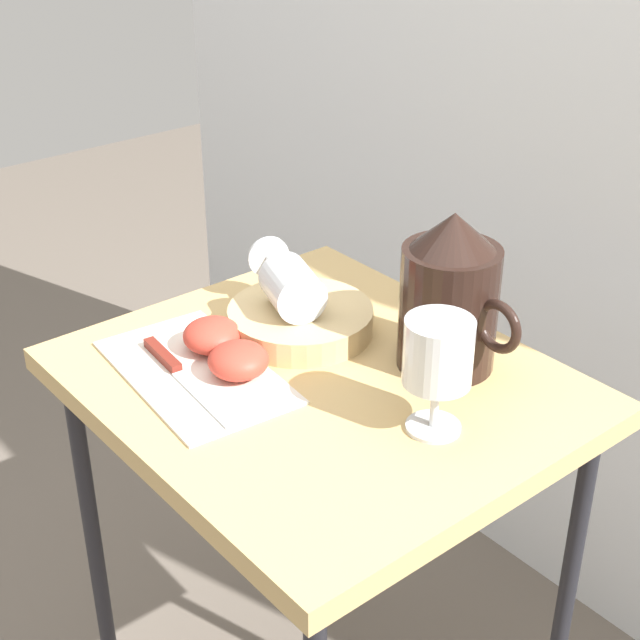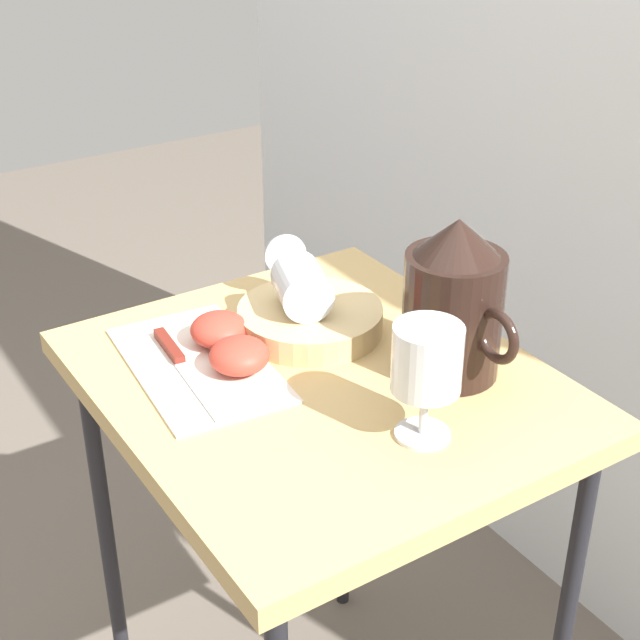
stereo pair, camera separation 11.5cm
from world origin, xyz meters
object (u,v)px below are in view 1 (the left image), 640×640
(pitcher, at_px, (449,305))
(wine_glass_upright, at_px, (438,358))
(basket_tray, at_px, (300,320))
(knife, at_px, (175,368))
(wine_glass_tipped_near, at_px, (291,286))
(table, at_px, (320,420))
(apple_half_left, at_px, (212,335))
(apple_half_right, at_px, (238,360))

(pitcher, relative_size, wine_glass_upright, 1.47)
(pitcher, bearing_deg, basket_tray, -153.62)
(pitcher, xyz_separation_m, knife, (-0.20, -0.28, -0.08))
(wine_glass_upright, bearing_deg, wine_glass_tipped_near, 177.21)
(wine_glass_tipped_near, bearing_deg, knife, -92.19)
(knife, bearing_deg, table, 49.20)
(wine_glass_upright, bearing_deg, table, -170.47)
(pitcher, xyz_separation_m, wine_glass_upright, (0.09, -0.11, 0.01))
(table, xyz_separation_m, wine_glass_tipped_near, (-0.11, 0.04, 0.14))
(table, height_order, pitcher, pitcher)
(apple_half_left, height_order, apple_half_right, same)
(wine_glass_tipped_near, bearing_deg, apple_half_left, -101.42)
(table, distance_m, wine_glass_tipped_near, 0.18)
(apple_half_left, bearing_deg, basket_tray, 76.35)
(table, xyz_separation_m, knife, (-0.12, -0.14, 0.08))
(apple_half_left, relative_size, knife, 0.34)
(wine_glass_tipped_near, bearing_deg, basket_tray, 54.31)
(basket_tray, height_order, wine_glass_upright, wine_glass_upright)
(pitcher, relative_size, apple_half_right, 2.71)
(table, distance_m, apple_half_left, 0.18)
(pitcher, xyz_separation_m, apple_half_right, (-0.14, -0.22, -0.06))
(table, height_order, basket_tray, basket_tray)
(basket_tray, relative_size, apple_half_right, 2.58)
(table, bearing_deg, pitcher, 61.23)
(table, bearing_deg, wine_glass_upright, 9.53)
(apple_half_left, height_order, knife, apple_half_left)
(table, distance_m, knife, 0.20)
(apple_half_right, bearing_deg, wine_glass_tipped_near, 112.29)
(pitcher, distance_m, wine_glass_upright, 0.15)
(basket_tray, bearing_deg, table, -26.34)
(knife, bearing_deg, pitcher, 54.89)
(knife, bearing_deg, basket_tray, 85.83)
(table, xyz_separation_m, pitcher, (0.08, 0.14, 0.15))
(apple_half_right, distance_m, knife, 0.08)
(apple_half_right, bearing_deg, table, 52.45)
(wine_glass_upright, distance_m, apple_half_left, 0.33)
(basket_tray, relative_size, wine_glass_tipped_near, 1.23)
(pitcher, height_order, apple_half_left, pitcher)
(basket_tray, xyz_separation_m, wine_glass_tipped_near, (-0.01, -0.01, 0.05))
(apple_half_right, height_order, knife, apple_half_right)
(pitcher, height_order, knife, pitcher)
(table, distance_m, wine_glass_upright, 0.24)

